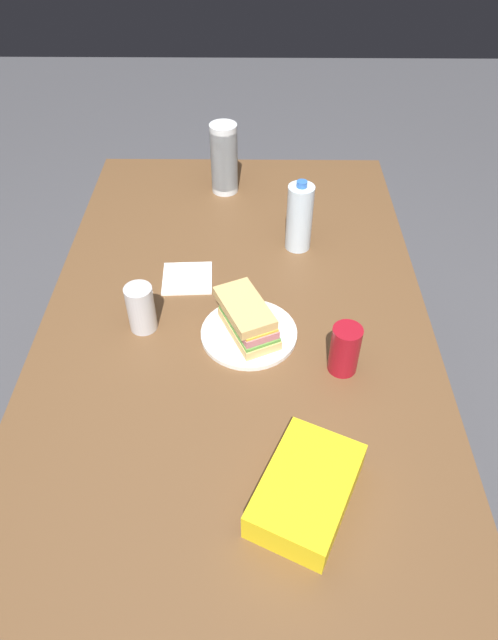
{
  "coord_description": "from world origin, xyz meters",
  "views": [
    {
      "loc": [
        -0.98,
        -0.04,
        1.7
      ],
      "look_at": [
        -0.04,
        -0.03,
        0.79
      ],
      "focal_mm": 31.45,
      "sensor_mm": 36.0,
      "label": 1
    }
  ],
  "objects_px": {
    "plastic_cup_stack": "(224,159)",
    "soda_can_red": "(345,349)",
    "dining_table": "(236,347)",
    "paper_plate": "(249,333)",
    "soda_can_silver": "(141,308)",
    "chip_bag": "(306,490)",
    "water_bottle_tall": "(299,217)",
    "sandwich": "(248,318)"
  },
  "relations": [
    {
      "from": "dining_table",
      "to": "soda_can_red",
      "type": "relative_size",
      "value": 13.48
    },
    {
      "from": "paper_plate",
      "to": "plastic_cup_stack",
      "type": "xyz_separation_m",
      "value": [
        0.66,
        0.08,
        0.1
      ]
    },
    {
      "from": "dining_table",
      "to": "plastic_cup_stack",
      "type": "height_order",
      "value": "plastic_cup_stack"
    },
    {
      "from": "chip_bag",
      "to": "water_bottle_tall",
      "type": "height_order",
      "value": "water_bottle_tall"
    },
    {
      "from": "paper_plate",
      "to": "chip_bag",
      "type": "bearing_deg",
      "value": -165.75
    },
    {
      "from": "water_bottle_tall",
      "to": "plastic_cup_stack",
      "type": "xyz_separation_m",
      "value": [
        0.3,
        0.22,
        0.01
      ]
    },
    {
      "from": "soda_can_red",
      "to": "water_bottle_tall",
      "type": "xyz_separation_m",
      "value": [
        0.46,
        0.08,
        0.04
      ]
    },
    {
      "from": "chip_bag",
      "to": "water_bottle_tall",
      "type": "bearing_deg",
      "value": -156.99
    },
    {
      "from": "soda_can_red",
      "to": "water_bottle_tall",
      "type": "distance_m",
      "value": 0.47
    },
    {
      "from": "chip_bag",
      "to": "soda_can_silver",
      "type": "bearing_deg",
      "value": -116.26
    },
    {
      "from": "soda_can_red",
      "to": "soda_can_silver",
      "type": "xyz_separation_m",
      "value": [
        0.13,
        0.47,
        0.0
      ]
    },
    {
      "from": "paper_plate",
      "to": "soda_can_silver",
      "type": "height_order",
      "value": "soda_can_silver"
    },
    {
      "from": "soda_can_red",
      "to": "paper_plate",
      "type": "bearing_deg",
      "value": 64.2
    },
    {
      "from": "sandwich",
      "to": "soda_can_silver",
      "type": "xyz_separation_m",
      "value": [
        0.02,
        0.25,
        0.01
      ]
    },
    {
      "from": "soda_can_red",
      "to": "chip_bag",
      "type": "relative_size",
      "value": 0.53
    },
    {
      "from": "soda_can_red",
      "to": "sandwich",
      "type": "bearing_deg",
      "value": 63.98
    },
    {
      "from": "sandwich",
      "to": "water_bottle_tall",
      "type": "height_order",
      "value": "water_bottle_tall"
    },
    {
      "from": "chip_bag",
      "to": "plastic_cup_stack",
      "type": "bearing_deg",
      "value": -145.02
    },
    {
      "from": "paper_plate",
      "to": "chip_bag",
      "type": "distance_m",
      "value": 0.44
    },
    {
      "from": "soda_can_red",
      "to": "water_bottle_tall",
      "type": "bearing_deg",
      "value": 9.46
    },
    {
      "from": "dining_table",
      "to": "paper_plate",
      "type": "height_order",
      "value": "paper_plate"
    },
    {
      "from": "soda_can_red",
      "to": "plastic_cup_stack",
      "type": "relative_size",
      "value": 0.55
    },
    {
      "from": "soda_can_silver",
      "to": "plastic_cup_stack",
      "type": "bearing_deg",
      "value": -15.08
    },
    {
      "from": "sandwich",
      "to": "soda_can_silver",
      "type": "height_order",
      "value": "soda_can_silver"
    },
    {
      "from": "paper_plate",
      "to": "sandwich",
      "type": "distance_m",
      "value": 0.05
    },
    {
      "from": "paper_plate",
      "to": "soda_can_red",
      "type": "bearing_deg",
      "value": -115.8
    },
    {
      "from": "dining_table",
      "to": "chip_bag",
      "type": "bearing_deg",
      "value": -163.18
    },
    {
      "from": "plastic_cup_stack",
      "to": "soda_can_red",
      "type": "bearing_deg",
      "value": -158.81
    },
    {
      "from": "chip_bag",
      "to": "soda_can_silver",
      "type": "height_order",
      "value": "soda_can_silver"
    },
    {
      "from": "soda_can_red",
      "to": "soda_can_silver",
      "type": "bearing_deg",
      "value": 74.66
    },
    {
      "from": "soda_can_red",
      "to": "dining_table",
      "type": "bearing_deg",
      "value": 59.48
    },
    {
      "from": "sandwich",
      "to": "water_bottle_tall",
      "type": "bearing_deg",
      "value": -21.16
    },
    {
      "from": "plastic_cup_stack",
      "to": "dining_table",
      "type": "bearing_deg",
      "value": -175.25
    },
    {
      "from": "soda_can_red",
      "to": "plastic_cup_stack",
      "type": "xyz_separation_m",
      "value": [
        0.76,
        0.3,
        0.05
      ]
    },
    {
      "from": "sandwich",
      "to": "chip_bag",
      "type": "bearing_deg",
      "value": -165.42
    },
    {
      "from": "soda_can_red",
      "to": "plastic_cup_stack",
      "type": "bearing_deg",
      "value": 21.19
    },
    {
      "from": "dining_table",
      "to": "water_bottle_tall",
      "type": "bearing_deg",
      "value": -27.92
    },
    {
      "from": "water_bottle_tall",
      "to": "soda_can_silver",
      "type": "xyz_separation_m",
      "value": [
        -0.33,
        0.39,
        -0.04
      ]
    },
    {
      "from": "dining_table",
      "to": "soda_can_red",
      "type": "height_order",
      "value": "soda_can_red"
    },
    {
      "from": "water_bottle_tall",
      "to": "dining_table",
      "type": "bearing_deg",
      "value": 152.08
    },
    {
      "from": "dining_table",
      "to": "paper_plate",
      "type": "distance_m",
      "value": 0.11
    },
    {
      "from": "paper_plate",
      "to": "chip_bag",
      "type": "xyz_separation_m",
      "value": [
        -0.43,
        -0.11,
        0.03
      ]
    }
  ]
}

